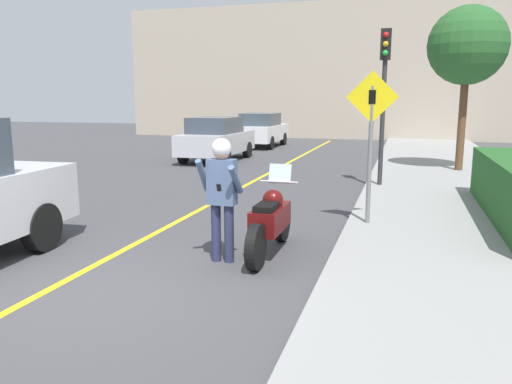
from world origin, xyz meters
TOP-DOWN VIEW (x-y plane):
  - ground_plane at (0.00, 0.00)m, footprint 80.00×80.00m
  - sidewalk_curb at (4.80, 4.00)m, footprint 4.40×44.00m
  - road_center_line at (-0.60, 6.00)m, footprint 0.12×36.00m
  - building_backdrop at (0.00, 26.00)m, footprint 28.00×1.20m
  - motorcycle at (1.66, 2.21)m, footprint 0.62×2.19m
  - person_biker at (1.09, 1.66)m, footprint 0.59×0.49m
  - crossing_sign at (2.97, 4.19)m, footprint 0.91×0.08m
  - traffic_light at (2.96, 8.54)m, footprint 0.26×0.30m
  - street_tree at (5.25, 12.17)m, footprint 2.40×2.40m
  - parked_car_silver at (-3.44, 13.17)m, footprint 1.88×4.20m
  - parked_car_white at (-3.39, 19.26)m, footprint 1.88×4.20m

SIDE VIEW (x-z plane):
  - ground_plane at x=0.00m, z-range 0.00..0.00m
  - road_center_line at x=-0.60m, z-range 0.00..0.01m
  - sidewalk_curb at x=4.80m, z-range 0.00..0.11m
  - motorcycle at x=1.66m, z-range -0.14..1.17m
  - parked_car_silver at x=-3.44m, z-range 0.02..1.70m
  - parked_car_white at x=-3.39m, z-range 0.02..1.70m
  - person_biker at x=1.09m, z-range 0.21..2.01m
  - crossing_sign at x=2.97m, z-range 0.39..3.11m
  - traffic_light at x=2.96m, z-range 0.87..4.85m
  - street_tree at x=5.25m, z-range 1.41..6.47m
  - building_backdrop at x=0.00m, z-range 0.00..8.03m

